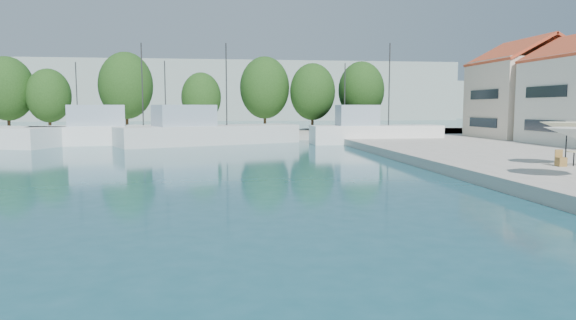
{
  "coord_description": "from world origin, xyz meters",
  "views": [
    {
      "loc": [
        -5.76,
        4.14,
        3.56
      ],
      "look_at": [
        -2.81,
        26.0,
        1.3
      ],
      "focal_mm": 32.0,
      "sensor_mm": 36.0,
      "label": 1
    }
  ],
  "objects": [
    {
      "name": "quay_far",
      "position": [
        -8.0,
        67.0,
        0.3
      ],
      "size": [
        90.0,
        16.0,
        0.6
      ],
      "primitive_type": "cube",
      "color": "#A19E92",
      "rests_on": "ground"
    },
    {
      "name": "hill_west",
      "position": [
        -30.0,
        160.0,
        8.0
      ],
      "size": [
        180.0,
        40.0,
        16.0
      ],
      "primitive_type": "cube",
      "color": "#98A69C",
      "rests_on": "ground"
    },
    {
      "name": "hill_east",
      "position": [
        40.0,
        180.0,
        6.0
      ],
      "size": [
        140.0,
        40.0,
        12.0
      ],
      "primitive_type": "cube",
      "color": "#98A69C",
      "rests_on": "ground"
    },
    {
      "name": "building_06",
      "position": [
        24.0,
        51.0,
        5.5
      ],
      "size": [
        9.0,
        8.8,
        10.2
      ],
      "color": "beige",
      "rests_on": "quay_right"
    },
    {
      "name": "trawler_02",
      "position": [
        -15.26,
        55.84,
        1.07
      ],
      "size": [
        17.62,
        7.28,
        10.2
      ],
      "rotation": [
        0.0,
        0.0,
        0.17
      ],
      "color": "white",
      "rests_on": "ground"
    },
    {
      "name": "trawler_03",
      "position": [
        -7.0,
        54.4,
        1.07
      ],
      "size": [
        17.97,
        11.23,
        10.2
      ],
      "rotation": [
        0.0,
        0.0,
        0.41
      ],
      "color": "silver",
      "rests_on": "ground"
    },
    {
      "name": "trawler_04",
      "position": [
        9.26,
        53.06,
        1.07
      ],
      "size": [
        12.84,
        3.51,
        10.2
      ],
      "rotation": [
        0.0,
        0.0,
        0.01
      ],
      "color": "white",
      "rests_on": "ground"
    },
    {
      "name": "tree_02",
      "position": [
        -30.25,
        68.44,
        5.74
      ],
      "size": [
        6.02,
        6.02,
        8.91
      ],
      "color": "#3F2B19",
      "rests_on": "quay_far"
    },
    {
      "name": "tree_03",
      "position": [
        -25.63,
        68.32,
        4.94
      ],
      "size": [
        5.08,
        5.08,
        7.52
      ],
      "color": "#3F2B19",
      "rests_on": "quay_far"
    },
    {
      "name": "tree_04",
      "position": [
        -17.0,
        69.76,
        6.22
      ],
      "size": [
        6.57,
        6.57,
        9.73
      ],
      "color": "#3F2B19",
      "rests_on": "quay_far"
    },
    {
      "name": "tree_05",
      "position": [
        -7.89,
        69.73,
        4.83
      ],
      "size": [
        4.95,
        4.95,
        7.33
      ],
      "color": "#3F2B19",
      "rests_on": "quay_far"
    },
    {
      "name": "tree_06",
      "position": [
        0.23,
        71.03,
        6.1
      ],
      "size": [
        6.43,
        6.43,
        9.52
      ],
      "color": "#3F2B19",
      "rests_on": "quay_far"
    },
    {
      "name": "tree_07",
      "position": [
        6.12,
        68.84,
        5.53
      ],
      "size": [
        5.77,
        5.77,
        8.54
      ],
      "color": "#3F2B19",
      "rests_on": "quay_far"
    },
    {
      "name": "tree_08",
      "position": [
        13.26,
        71.51,
        5.85
      ],
      "size": [
        6.14,
        6.14,
        9.09
      ],
      "color": "#3F2B19",
      "rests_on": "quay_far"
    },
    {
      "name": "umbrella_cream",
      "position": [
        11.72,
        27.98,
        2.57
      ],
      "size": [
        2.61,
        2.61,
        2.22
      ],
      "color": "black",
      "rests_on": "quay_right"
    },
    {
      "name": "cafe_table_03",
      "position": [
        12.03,
        27.76,
        0.89
      ],
      "size": [
        1.82,
        0.7,
        0.76
      ],
      "color": "black",
      "rests_on": "quay_right"
    }
  ]
}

